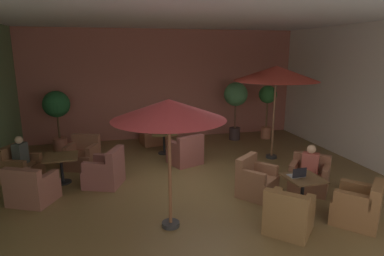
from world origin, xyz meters
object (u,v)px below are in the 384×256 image
object	(u,v)px
cafe_table_front_left	(303,185)
armchair_front_left_west	(358,207)
armchair_front_right_south	(21,168)
armchair_front_right_west	(32,189)
potted_tree_left_corner	(267,101)
armchair_front_left_north	(309,178)
armchair_front_right_east	(83,156)
potted_tree_mid_right	(57,109)
armchair_mid_center_north	(153,135)
armchair_front_right_north	(106,172)
iced_drink_cup	(304,173)
armchair_front_left_east	(256,182)
armchair_mid_center_east	(186,153)
patio_umbrella_tall_red	(169,111)
open_laptop	(298,174)
patio_umbrella_center_beige	(276,74)
armchair_front_left_south	(289,215)
cafe_table_mid_center	(164,137)
patron_blue_shirt	(310,161)
patron_by_window	(20,152)
potted_tree_mid_left	(236,98)
cafe_table_front_right	(61,162)

from	to	relation	value
cafe_table_front_left	armchair_front_left_west	world-z (taller)	armchair_front_left_west
armchair_front_right_south	armchair_front_right_west	distance (m)	1.50
armchair_front_right_west	potted_tree_left_corner	bearing A→B (deg)	27.03
armchair_front_left_north	armchair_front_right_east	xyz separation A→B (m)	(-5.12, 2.77, 0.02)
potted_tree_mid_right	armchair_mid_center_north	bearing A→B (deg)	1.34
armchair_mid_center_north	potted_tree_mid_right	world-z (taller)	potted_tree_mid_right
armchair_front_right_north	armchair_front_right_east	xyz separation A→B (m)	(-0.62, 1.40, -0.01)
armchair_front_left_north	armchair_front_right_south	bearing A→B (deg)	161.54
armchair_front_right_west	iced_drink_cup	world-z (taller)	armchair_front_right_west
armchair_front_left_east	armchair_mid_center_east	world-z (taller)	armchair_front_left_east
cafe_table_front_left	armchair_front_left_west	xyz separation A→B (m)	(0.68, -0.75, -0.18)
patio_umbrella_tall_red	open_laptop	size ratio (longest dim) A/B	7.20
armchair_front_left_west	patio_umbrella_center_beige	world-z (taller)	patio_umbrella_center_beige
armchair_front_left_east	armchair_mid_center_north	xyz separation A→B (m)	(-1.69, 4.64, -0.00)
patio_umbrella_tall_red	cafe_table_front_left	bearing A→B (deg)	1.17
potted_tree_left_corner	open_laptop	size ratio (longest dim) A/B	5.94
armchair_front_right_west	armchair_front_left_west	bearing A→B (deg)	-20.97
armchair_mid_center_east	patio_umbrella_center_beige	size ratio (longest dim) A/B	0.38
armchair_front_right_west	potted_tree_mid_right	bearing A→B (deg)	89.72
armchair_front_left_south	armchair_front_right_east	size ratio (longest dim) A/B	1.06
armchair_front_left_east	cafe_table_mid_center	bearing A→B (deg)	113.07
patron_blue_shirt	cafe_table_mid_center	bearing A→B (deg)	128.20
open_laptop	potted_tree_mid_right	bearing A→B (deg)	134.39
patio_umbrella_center_beige	potted_tree_left_corner	size ratio (longest dim) A/B	1.41
cafe_table_front_left	patron_by_window	distance (m)	6.52
cafe_table_front_left	patron_by_window	size ratio (longest dim) A/B	1.04
patron_by_window	iced_drink_cup	distance (m)	6.54
armchair_front_left_south	patron_blue_shirt	world-z (taller)	patron_blue_shirt
iced_drink_cup	open_laptop	bearing A→B (deg)	-166.33
armchair_front_left_north	armchair_front_right_south	xyz separation A→B (m)	(-6.53, 2.18, 0.02)
armchair_mid_center_east	open_laptop	xyz separation A→B (m)	(1.58, -3.10, 0.40)
armchair_front_right_east	potted_tree_mid_left	world-z (taller)	potted_tree_mid_left
cafe_table_front_right	armchair_mid_center_north	bearing A→B (deg)	48.83
patio_umbrella_tall_red	patio_umbrella_center_beige	xyz separation A→B (m)	(3.58, 3.11, 0.34)
cafe_table_mid_center	cafe_table_front_left	bearing A→B (deg)	-63.42
armchair_front_left_east	iced_drink_cup	xyz separation A→B (m)	(0.71, -0.69, 0.40)
armchair_front_right_north	armchair_front_right_east	bearing A→B (deg)	113.69
cafe_table_front_left	potted_tree_mid_left	xyz separation A→B (m)	(0.57, 5.25, 0.98)
potted_tree_left_corner	potted_tree_mid_left	world-z (taller)	potted_tree_mid_left
armchair_front_left_north	armchair_front_left_west	size ratio (longest dim) A/B	1.01
armchair_front_left_west	armchair_front_right_north	size ratio (longest dim) A/B	1.06
cafe_table_front_right	patio_umbrella_tall_red	world-z (taller)	patio_umbrella_tall_red
armchair_front_left_east	armchair_front_right_north	distance (m)	3.47
armchair_front_right_south	cafe_table_front_left	bearing A→B (deg)	-26.70
patio_umbrella_tall_red	patio_umbrella_center_beige	bearing A→B (deg)	41.00
cafe_table_front_right	potted_tree_mid_left	bearing A→B (deg)	26.57
armchair_front_right_north	armchair_front_left_north	bearing A→B (deg)	-16.94
armchair_front_right_east	armchair_front_right_south	size ratio (longest dim) A/B	1.02
open_laptop	patio_umbrella_center_beige	bearing A→B (deg)	71.47
cafe_table_front_left	iced_drink_cup	world-z (taller)	iced_drink_cup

